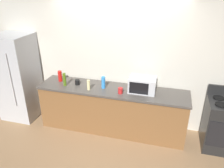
{
  "coord_description": "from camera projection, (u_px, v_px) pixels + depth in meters",
  "views": [
    {
      "loc": [
        0.97,
        -3.16,
        2.73
      ],
      "look_at": [
        0.0,
        0.4,
        1.0
      ],
      "focal_mm": 35.22,
      "sensor_mm": 36.0,
      "label": 1
    }
  ],
  "objects": [
    {
      "name": "ground_plane",
      "position": [
        106.0,
        140.0,
        4.15
      ],
      "size": [
        8.0,
        8.0,
        0.0
      ],
      "primitive_type": "plane",
      "color": "#93704C"
    },
    {
      "name": "back_wall",
      "position": [
        118.0,
        59.0,
        4.29
      ],
      "size": [
        6.4,
        0.1,
        2.7
      ],
      "primitive_type": "cube",
      "color": "beige",
      "rests_on": "ground_plane"
    },
    {
      "name": "counter_run",
      "position": [
        112.0,
        109.0,
        4.31
      ],
      "size": [
        2.84,
        0.64,
        0.9
      ],
      "color": "brown",
      "rests_on": "ground_plane"
    },
    {
      "name": "refrigerator",
      "position": [
        18.0,
        77.0,
        4.61
      ],
      "size": [
        0.72,
        0.73,
        1.8
      ],
      "color": "#B7BABF",
      "rests_on": "ground_plane"
    },
    {
      "name": "stove_range",
      "position": [
        222.0,
        125.0,
        3.83
      ],
      "size": [
        0.6,
        0.61,
        1.08
      ],
      "color": "black",
      "rests_on": "ground_plane"
    },
    {
      "name": "microwave",
      "position": [
        142.0,
        85.0,
        3.97
      ],
      "size": [
        0.48,
        0.35,
        0.27
      ],
      "color": "#B7BABF",
      "rests_on": "counter_run"
    },
    {
      "name": "bottle_spray_cleaner",
      "position": [
        103.0,
        82.0,
        4.11
      ],
      "size": [
        0.07,
        0.07,
        0.23
      ],
      "primitive_type": "cylinder",
      "color": "#338CE5",
      "rests_on": "counter_run"
    },
    {
      "name": "bottle_olive_oil",
      "position": [
        65.0,
        79.0,
        4.2
      ],
      "size": [
        0.06,
        0.06,
        0.25
      ],
      "primitive_type": "cylinder",
      "color": "#4C6B19",
      "rests_on": "counter_run"
    },
    {
      "name": "bottle_hot_sauce",
      "position": [
        60.0,
        76.0,
        4.4
      ],
      "size": [
        0.08,
        0.08,
        0.22
      ],
      "primitive_type": "cylinder",
      "color": "red",
      "rests_on": "counter_run"
    },
    {
      "name": "bottle_hand_soap",
      "position": [
        89.0,
        85.0,
        4.05
      ],
      "size": [
        0.06,
        0.06,
        0.19
      ],
      "primitive_type": "cylinder",
      "color": "beige",
      "rests_on": "counter_run"
    },
    {
      "name": "mug_black",
      "position": [
        77.0,
        82.0,
        4.27
      ],
      "size": [
        0.09,
        0.09,
        0.1
      ],
      "primitive_type": "cylinder",
      "color": "black",
      "rests_on": "counter_run"
    },
    {
      "name": "mug_red",
      "position": [
        120.0,
        91.0,
        3.93
      ],
      "size": [
        0.09,
        0.09,
        0.11
      ],
      "primitive_type": "cylinder",
      "color": "red",
      "rests_on": "counter_run"
    }
  ]
}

